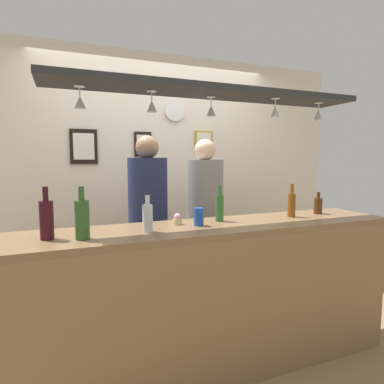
# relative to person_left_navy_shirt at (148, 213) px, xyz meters

# --- Properties ---
(ground_plane) EXTENTS (8.00, 8.00, 0.00)m
(ground_plane) POSITION_rel_person_left_navy_shirt_xyz_m (0.30, -0.39, -1.01)
(ground_plane) COLOR olive
(back_wall) EXTENTS (4.40, 0.06, 2.60)m
(back_wall) POSITION_rel_person_left_navy_shirt_xyz_m (0.30, 0.71, 0.29)
(back_wall) COLOR silver
(back_wall) RESTS_ON ground_plane
(bar_counter) EXTENTS (2.70, 0.55, 1.03)m
(bar_counter) POSITION_rel_person_left_navy_shirt_xyz_m (0.30, -0.89, -0.32)
(bar_counter) COLOR brown
(bar_counter) RESTS_ON ground_plane
(overhead_glass_rack) EXTENTS (2.20, 0.36, 0.04)m
(overhead_glass_rack) POSITION_rel_person_left_navy_shirt_xyz_m (0.30, -0.69, 0.92)
(overhead_glass_rack) COLOR black
(hanging_wineglass_far_left) EXTENTS (0.07, 0.07, 0.13)m
(hanging_wineglass_far_left) POSITION_rel_person_left_navy_shirt_xyz_m (-0.56, -0.64, 0.81)
(hanging_wineglass_far_left) COLOR silver
(hanging_wineglass_far_left) RESTS_ON overhead_glass_rack
(hanging_wineglass_left) EXTENTS (0.07, 0.07, 0.13)m
(hanging_wineglass_left) POSITION_rel_person_left_navy_shirt_xyz_m (-0.13, -0.66, 0.81)
(hanging_wineglass_left) COLOR silver
(hanging_wineglass_left) RESTS_ON overhead_glass_rack
(hanging_wineglass_center_left) EXTENTS (0.07, 0.07, 0.13)m
(hanging_wineglass_center_left) POSITION_rel_person_left_navy_shirt_xyz_m (0.31, -0.62, 0.81)
(hanging_wineglass_center_left) COLOR silver
(hanging_wineglass_center_left) RESTS_ON overhead_glass_rack
(hanging_wineglass_center) EXTENTS (0.07, 0.07, 0.13)m
(hanging_wineglass_center) POSITION_rel_person_left_navy_shirt_xyz_m (0.76, -0.74, 0.81)
(hanging_wineglass_center) COLOR silver
(hanging_wineglass_center) RESTS_ON overhead_glass_rack
(hanging_wineglass_center_right) EXTENTS (0.07, 0.07, 0.13)m
(hanging_wineglass_center_right) POSITION_rel_person_left_navy_shirt_xyz_m (1.18, -0.72, 0.81)
(hanging_wineglass_center_right) COLOR silver
(hanging_wineglass_center_right) RESTS_ON overhead_glass_rack
(person_left_navy_shirt) EXTENTS (0.34, 0.34, 1.68)m
(person_left_navy_shirt) POSITION_rel_person_left_navy_shirt_xyz_m (0.00, 0.00, 0.00)
(person_left_navy_shirt) COLOR #2D334C
(person_left_navy_shirt) RESTS_ON ground_plane
(person_right_grey_shirt) EXTENTS (0.34, 0.34, 1.66)m
(person_right_grey_shirt) POSITION_rel_person_left_navy_shirt_xyz_m (0.54, 0.00, -0.01)
(person_right_grey_shirt) COLOR #2D334C
(person_right_grey_shirt) RESTS_ON ground_plane
(bottle_beer_green_import) EXTENTS (0.06, 0.06, 0.26)m
(bottle_beer_green_import) POSITION_rel_person_left_navy_shirt_xyz_m (0.37, -0.63, 0.12)
(bottle_beer_green_import) COLOR #336B2D
(bottle_beer_green_import) RESTS_ON bar_counter
(bottle_wine_dark_red) EXTENTS (0.08, 0.08, 0.30)m
(bottle_wine_dark_red) POSITION_rel_person_left_navy_shirt_xyz_m (-0.77, -0.75, 0.14)
(bottle_wine_dark_red) COLOR #380F19
(bottle_wine_dark_red) RESTS_ON bar_counter
(bottle_beer_brown_stubby) EXTENTS (0.07, 0.07, 0.18)m
(bottle_beer_brown_stubby) POSITION_rel_person_left_navy_shirt_xyz_m (1.28, -0.65, 0.09)
(bottle_beer_brown_stubby) COLOR #512D14
(bottle_beer_brown_stubby) RESTS_ON bar_counter
(bottle_soda_clear) EXTENTS (0.06, 0.06, 0.23)m
(bottle_soda_clear) POSITION_rel_person_left_navy_shirt_xyz_m (-0.20, -0.78, 0.11)
(bottle_soda_clear) COLOR silver
(bottle_soda_clear) RESTS_ON bar_counter
(bottle_beer_amber_tall) EXTENTS (0.06, 0.06, 0.26)m
(bottle_beer_amber_tall) POSITION_rel_person_left_navy_shirt_xyz_m (0.98, -0.68, 0.12)
(bottle_beer_amber_tall) COLOR brown
(bottle_beer_amber_tall) RESTS_ON bar_counter
(bottle_champagne_green) EXTENTS (0.08, 0.08, 0.30)m
(bottle_champagne_green) POSITION_rel_person_left_navy_shirt_xyz_m (-0.58, -0.82, 0.14)
(bottle_champagne_green) COLOR #2D5623
(bottle_champagne_green) RESTS_ON bar_counter
(drink_can) EXTENTS (0.07, 0.07, 0.12)m
(drink_can) POSITION_rel_person_left_navy_shirt_xyz_m (0.17, -0.73, 0.08)
(drink_can) COLOR #1E4CB2
(drink_can) RESTS_ON bar_counter
(cupcake) EXTENTS (0.06, 0.06, 0.08)m
(cupcake) POSITION_rel_person_left_navy_shirt_xyz_m (0.05, -0.63, 0.05)
(cupcake) COLOR beige
(cupcake) RESTS_ON bar_counter
(picture_frame_crest) EXTENTS (0.18, 0.02, 0.26)m
(picture_frame_crest) POSITION_rel_person_left_navy_shirt_xyz_m (0.12, 0.67, 0.62)
(picture_frame_crest) COLOR black
(picture_frame_crest) RESTS_ON back_wall
(picture_frame_upper_small) EXTENTS (0.22, 0.02, 0.18)m
(picture_frame_upper_small) POSITION_rel_person_left_navy_shirt_xyz_m (0.82, 0.67, 0.70)
(picture_frame_upper_small) COLOR #B29338
(picture_frame_upper_small) RESTS_ON back_wall
(picture_frame_caricature) EXTENTS (0.26, 0.02, 0.34)m
(picture_frame_caricature) POSITION_rel_person_left_navy_shirt_xyz_m (-0.48, 0.67, 0.59)
(picture_frame_caricature) COLOR black
(picture_frame_caricature) RESTS_ON back_wall
(wall_clock) EXTENTS (0.22, 0.03, 0.22)m
(wall_clock) POSITION_rel_person_left_navy_shirt_xyz_m (0.47, 0.66, 0.99)
(wall_clock) COLOR white
(wall_clock) RESTS_ON back_wall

